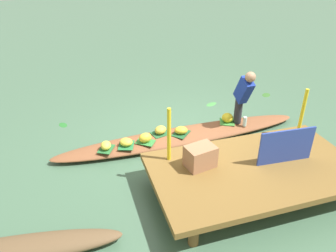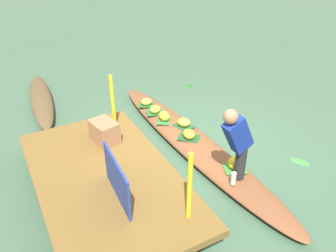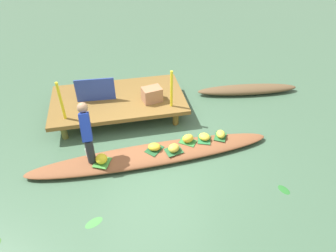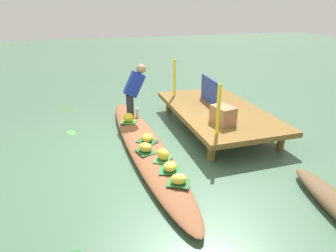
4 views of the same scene
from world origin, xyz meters
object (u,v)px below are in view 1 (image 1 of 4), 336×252
object	(u,v)px
banana_bunch_2	(126,142)
banana_bunch_4	(106,145)
vendor_person	(243,94)
banana_bunch_3	(145,138)
moored_boat	(12,250)
banana_bunch_0	(227,118)
banana_bunch_5	(160,130)
market_banner	(286,146)
vendor_boat	(183,136)
banana_bunch_1	(181,130)
produce_crate	(200,156)
water_bottle	(245,121)

from	to	relation	value
banana_bunch_2	banana_bunch_4	world-z (taller)	banana_bunch_4
vendor_person	banana_bunch_3	bearing A→B (deg)	2.02
moored_boat	banana_bunch_2	world-z (taller)	banana_bunch_2
moored_boat	banana_bunch_0	xyz separation A→B (m)	(-4.01, -2.12, 0.17)
banana_bunch_0	banana_bunch_5	world-z (taller)	banana_bunch_0
vendor_person	market_banner	xyz separation A→B (m)	(0.17, 1.70, -0.13)
vendor_boat	banana_bunch_5	xyz separation A→B (m)	(0.43, -0.08, 0.17)
market_banner	vendor_person	bearing A→B (deg)	-92.41
banana_bunch_0	vendor_person	distance (m)	0.64
moored_boat	banana_bunch_1	distance (m)	3.53
banana_bunch_4	vendor_person	size ratio (longest dim) A/B	0.19
banana_bunch_4	banana_bunch_2	bearing A→B (deg)	-178.52
vendor_boat	banana_bunch_3	world-z (taller)	banana_bunch_3
banana_bunch_1	banana_bunch_4	size ratio (longest dim) A/B	1.12
moored_boat	banana_bunch_1	world-z (taller)	banana_bunch_1
banana_bunch_2	vendor_person	xyz separation A→B (m)	(-2.37, -0.08, 0.61)
moored_boat	market_banner	xyz separation A→B (m)	(-4.03, -0.24, 0.62)
vendor_boat	vendor_person	xyz separation A→B (m)	(-1.22, 0.07, 0.78)
banana_bunch_3	vendor_person	xyz separation A→B (m)	(-2.01, -0.07, 0.59)
vendor_boat	moored_boat	world-z (taller)	moored_boat
banana_bunch_1	produce_crate	distance (m)	1.49
vendor_boat	produce_crate	world-z (taller)	produce_crate
vendor_boat	banana_bunch_0	world-z (taller)	banana_bunch_0
produce_crate	moored_boat	bearing A→B (deg)	10.97
vendor_boat	water_bottle	distance (m)	1.31
vendor_boat	banana_bunch_2	world-z (taller)	banana_bunch_2
banana_bunch_0	banana_bunch_1	distance (m)	1.09
vendor_boat	banana_bunch_4	distance (m)	1.55
banana_bunch_2	produce_crate	distance (m)	1.65
banana_bunch_0	produce_crate	distance (m)	2.07
banana_bunch_1	water_bottle	distance (m)	1.35
banana_bunch_0	moored_boat	bearing A→B (deg)	27.92
banana_bunch_5	market_banner	world-z (taller)	market_banner
banana_bunch_4	moored_boat	bearing A→B (deg)	51.88
vendor_boat	banana_bunch_1	world-z (taller)	banana_bunch_1
market_banner	banana_bunch_3	bearing A→B (deg)	-38.17
banana_bunch_3	produce_crate	bearing A→B (deg)	112.10
vendor_boat	banana_bunch_4	xyz separation A→B (m)	(1.53, 0.16, 0.17)
banana_bunch_0	banana_bunch_3	world-z (taller)	banana_bunch_0
banana_bunch_5	vendor_person	distance (m)	1.76
banana_bunch_1	banana_bunch_3	world-z (taller)	banana_bunch_3
banana_bunch_0	vendor_person	xyz separation A→B (m)	(-0.19, 0.19, 0.59)
water_bottle	banana_bunch_0	bearing A→B (deg)	-42.59
banana_bunch_1	vendor_person	world-z (taller)	vendor_person
banana_bunch_0	banana_bunch_5	size ratio (longest dim) A/B	0.96
banana_bunch_2	market_banner	world-z (taller)	market_banner
banana_bunch_2	banana_bunch_3	distance (m)	0.37
moored_boat	banana_bunch_0	world-z (taller)	banana_bunch_0
moored_boat	vendor_person	distance (m)	4.69
banana_bunch_5	water_bottle	world-z (taller)	water_bottle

